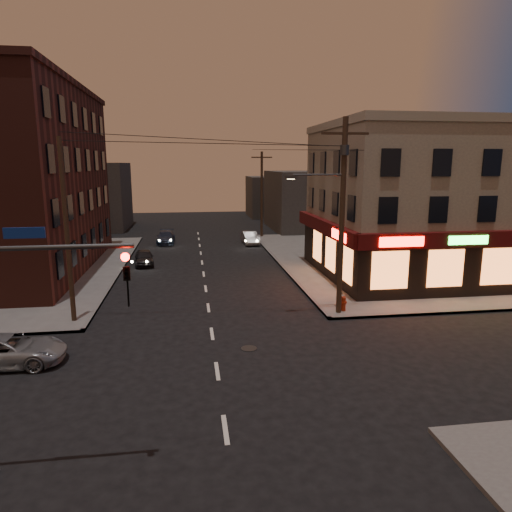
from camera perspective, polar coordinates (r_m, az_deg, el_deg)
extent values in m
plane|color=black|center=(18.28, -4.88, -14.15)|extent=(120.00, 120.00, 0.00)
cube|color=#514F4C|center=(40.93, 19.36, -0.20)|extent=(24.00, 28.00, 0.15)
cube|color=gray|center=(34.50, 21.16, 6.14)|extent=(15.00, 12.00, 10.00)
cube|color=gray|center=(34.48, 21.80, 14.85)|extent=(15.20, 12.20, 0.50)
cube|color=black|center=(29.97, 26.22, -1.36)|extent=(15.12, 0.25, 3.40)
cube|color=black|center=(31.99, 9.01, 0.44)|extent=(0.25, 12.12, 3.40)
cube|color=#430B0A|center=(29.41, 26.86, 1.94)|extent=(15.60, 0.50, 0.90)
cube|color=#430B0A|center=(31.61, 8.59, 3.63)|extent=(0.50, 12.60, 0.90)
cube|color=#FF140C|center=(26.49, 17.76, 1.71)|extent=(2.60, 0.06, 0.55)
cube|color=#26FF3F|center=(28.47, 25.02, 1.82)|extent=(2.40, 0.06, 0.50)
cube|color=#FF140C|center=(27.95, 10.30, 2.55)|extent=(0.06, 2.60, 0.55)
cube|color=orange|center=(29.49, 25.44, -1.28)|extent=(12.40, 0.08, 2.20)
cube|color=orange|center=(30.99, 9.29, 0.26)|extent=(0.08, 8.40, 2.20)
cube|color=#3F3D3A|center=(56.63, 7.02, 6.93)|extent=(10.00, 12.00, 7.00)
cube|color=#3F3D3A|center=(59.83, -20.12, 7.04)|extent=(9.00, 10.00, 8.00)
cube|color=#3F3D3A|center=(69.84, 2.38, 7.44)|extent=(8.00, 8.00, 6.00)
cylinder|color=#382619|center=(23.71, 10.70, 4.63)|extent=(0.28, 0.28, 10.00)
cube|color=#382619|center=(23.60, 11.09, 14.81)|extent=(2.40, 0.12, 0.12)
cylinder|color=#333538|center=(23.56, 11.01, 12.87)|extent=(0.44, 0.44, 0.50)
cylinder|color=#333538|center=(23.17, 7.81, 10.03)|extent=(2.60, 0.10, 0.10)
cube|color=#333538|center=(22.82, 4.37, 9.83)|extent=(0.60, 0.25, 0.18)
cube|color=#FFD88C|center=(22.83, 4.37, 9.58)|extent=(0.35, 0.15, 0.04)
cylinder|color=#382619|center=(49.18, 0.72, 7.68)|extent=(0.26, 0.26, 9.00)
cylinder|color=#382619|center=(23.94, -22.56, 2.81)|extent=(0.24, 0.24, 9.00)
cylinder|color=#333538|center=(11.58, -25.88, 0.92)|extent=(4.40, 0.12, 0.12)
imported|color=black|center=(11.23, -15.89, -1.26)|extent=(0.16, 0.20, 1.00)
sphere|color=#FF0C05|center=(11.06, -16.04, -0.13)|extent=(0.20, 0.20, 0.20)
cube|color=navy|center=(11.59, -26.97, 2.59)|extent=(0.90, 0.05, 0.25)
imported|color=gray|center=(20.93, -28.64, -10.35)|extent=(4.42, 2.04, 1.23)
imported|color=black|center=(37.10, -13.83, -0.20)|extent=(1.83, 3.70, 1.21)
imported|color=slate|center=(45.53, -0.77, 2.29)|extent=(1.55, 3.90, 1.26)
imported|color=#1B2337|center=(46.82, -11.21, 2.30)|extent=(1.76, 4.25, 1.23)
cylinder|color=maroon|center=(24.97, 10.87, -6.01)|extent=(0.31, 0.31, 0.66)
sphere|color=maroon|center=(24.87, 10.90, -5.21)|extent=(0.26, 0.26, 0.26)
cylinder|color=maroon|center=(24.93, 10.88, -5.72)|extent=(0.38, 0.24, 0.13)
cylinder|color=maroon|center=(24.93, 10.88, -5.72)|extent=(0.24, 0.38, 0.13)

